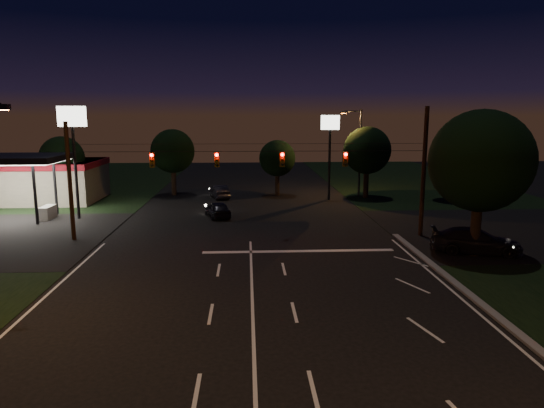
{
  "coord_description": "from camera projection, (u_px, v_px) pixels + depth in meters",
  "views": [
    {
      "loc": [
        -0.19,
        -17.66,
        8.37
      ],
      "look_at": [
        1.33,
        11.63,
        3.0
      ],
      "focal_mm": 32.0,
      "sensor_mm": 36.0,
      "label": 1
    }
  ],
  "objects": [
    {
      "name": "street_light_right_far",
      "position": [
        358.0,
        146.0,
        49.93
      ],
      "size": [
        2.2,
        0.35,
        9.0
      ],
      "color": "black",
      "rests_on": "ground"
    },
    {
      "name": "car_cross",
      "position": [
        476.0,
        241.0,
        29.76
      ],
      "size": [
        5.72,
        3.39,
        1.55
      ],
      "primitive_type": "imported",
      "rotation": [
        0.0,
        0.0,
        1.33
      ],
      "color": "black",
      "rests_on": "ground"
    },
    {
      "name": "tree_far_e",
      "position": [
        452.0,
        159.0,
        47.74
      ],
      "size": [
        4.0,
        4.0,
        6.18
      ],
      "color": "black",
      "rests_on": "ground"
    },
    {
      "name": "utility_pole_right",
      "position": [
        420.0,
        236.0,
        34.22
      ],
      "size": [
        0.3,
        0.3,
        9.0
      ],
      "primitive_type": "cylinder",
      "color": "black",
      "rests_on": "ground"
    },
    {
      "name": "pole_sign_left_near",
      "position": [
        73.0,
        133.0,
        38.51
      ],
      "size": [
        2.2,
        0.3,
        9.1
      ],
      "color": "black",
      "rests_on": "ground"
    },
    {
      "name": "tree_far_b",
      "position": [
        173.0,
        152.0,
        51.15
      ],
      "size": [
        4.6,
        4.6,
        6.98
      ],
      "color": "black",
      "rests_on": "ground"
    },
    {
      "name": "signal_span",
      "position": [
        250.0,
        159.0,
        32.58
      ],
      "size": [
        24.0,
        0.4,
        1.56
      ],
      "color": "black",
      "rests_on": "ground"
    },
    {
      "name": "pole_sign_right",
      "position": [
        330.0,
        137.0,
        47.62
      ],
      "size": [
        1.8,
        0.3,
        8.4
      ],
      "color": "black",
      "rests_on": "ground"
    },
    {
      "name": "tree_far_a",
      "position": [
        63.0,
        159.0,
        46.77
      ],
      "size": [
        4.2,
        4.2,
        6.42
      ],
      "color": "black",
      "rests_on": "ground"
    },
    {
      "name": "tree_right_near",
      "position": [
        480.0,
        162.0,
        28.52
      ],
      "size": [
        6.0,
        6.0,
        8.76
      ],
      "color": "black",
      "rests_on": "ground"
    },
    {
      "name": "car_oncoming_a",
      "position": [
        218.0,
        209.0,
        40.37
      ],
      "size": [
        2.62,
        4.19,
        1.33
      ],
      "primitive_type": "imported",
      "rotation": [
        0.0,
        0.0,
        3.43
      ],
      "color": "black",
      "rests_on": "ground"
    },
    {
      "name": "gas_station",
      "position": [
        25.0,
        178.0,
        47.17
      ],
      "size": [
        14.2,
        16.1,
        5.25
      ],
      "color": "gray",
      "rests_on": "ground"
    },
    {
      "name": "car_oncoming_b",
      "position": [
        219.0,
        192.0,
        49.81
      ],
      "size": [
        2.42,
        4.25,
        1.33
      ],
      "primitive_type": "imported",
      "rotation": [
        0.0,
        0.0,
        3.41
      ],
      "color": "black",
      "rests_on": "ground"
    },
    {
      "name": "cross_street_right",
      "position": [
        522.0,
        231.0,
        35.61
      ],
      "size": [
        20.0,
        16.0,
        0.02
      ],
      "primitive_type": "cube",
      "color": "black",
      "rests_on": "ground"
    },
    {
      "name": "tree_far_d",
      "position": [
        367.0,
        151.0,
        49.19
      ],
      "size": [
        4.8,
        4.8,
        7.3
      ],
      "color": "black",
      "rests_on": "ground"
    },
    {
      "name": "tree_far_c",
      "position": [
        277.0,
        159.0,
        50.84
      ],
      "size": [
        3.8,
        3.8,
        5.86
      ],
      "color": "black",
      "rests_on": "ground"
    },
    {
      "name": "stop_bar",
      "position": [
        299.0,
        251.0,
        30.32
      ],
      "size": [
        12.0,
        0.5,
        0.01
      ],
      "primitive_type": "cube",
      "color": "silver",
      "rests_on": "ground"
    },
    {
      "name": "ground",
      "position": [
        253.0,
        334.0,
        18.87
      ],
      "size": [
        140.0,
        140.0,
        0.0
      ],
      "primitive_type": "plane",
      "color": "black",
      "rests_on": "ground"
    },
    {
      "name": "utility_pole_left",
      "position": [
        74.0,
        240.0,
        32.99
      ],
      "size": [
        0.28,
        0.28,
        8.0
      ],
      "primitive_type": "cylinder",
      "color": "black",
      "rests_on": "ground"
    }
  ]
}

